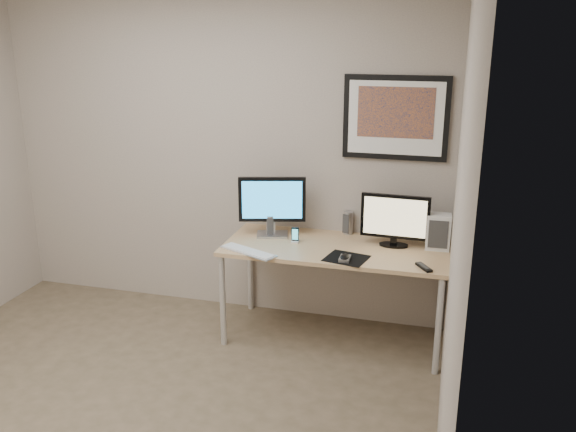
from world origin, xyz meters
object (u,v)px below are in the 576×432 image
Objects in this scene: monitor_large at (272,204)px; speaker_right at (348,223)px; desk at (335,255)px; fan_unit at (438,232)px; monitor_tv at (395,219)px; phone_dock at (295,235)px; framed_art at (396,118)px; speaker_left at (270,226)px; keyboard at (248,251)px.

monitor_large is 0.60m from speaker_right.
desk is 0.75m from fan_unit.
phone_dock is at bearing -168.88° from monitor_tv.
desk is 2.13× the size of framed_art.
monitor_large is 1.22m from fan_unit.
speaker_left is at bearing 168.65° from desk.
monitor_large is at bearing -139.34° from speaker_right.
framed_art is at bearing 57.68° from keyboard.
speaker_left is at bearing -179.93° from fan_unit.
speaker_left is at bearing 107.20° from keyboard.
framed_art is at bearing -0.28° from monitor_large.
desk is 10.03× the size of speaker_left.
keyboard is at bearing -146.30° from framed_art.
speaker_left is 0.62× the size of fan_unit.
speaker_right reaches higher than keyboard.
monitor_tv is 0.43m from speaker_right.
phone_dock is 0.26× the size of keyboard.
monitor_tv is at bearing 46.03° from keyboard.
keyboard is (-0.05, -0.39, -0.07)m from speaker_left.
monitor_tv is at bearing 4.68° from phone_dock.
desk is 3.28× the size of monitor_tv.
monitor_large is 4.21× the size of phone_dock.
speaker_left is at bearing -177.22° from monitor_tv.
keyboard is at bearing -163.33° from fan_unit.
desk is at bearing -76.38° from speaker_right.
monitor_tv reaches higher than speaker_right.
framed_art reaches higher than speaker_left.
monitor_large is 0.30m from phone_dock.
fan_unit reaches higher than speaker_left.
monitor_tv is 0.93m from speaker_left.
monitor_large is 2.78× the size of speaker_right.
fan_unit is (0.67, -0.16, 0.04)m from speaker_right.
desk is at bearing -162.08° from monitor_tv.
speaker_right is 0.45m from phone_dock.
speaker_left is 0.39m from keyboard.
keyboard is (-0.57, -0.28, 0.07)m from desk.
monitor_large is 3.07× the size of speaker_left.
desk is 6.25× the size of fan_unit.
monitor_tv reaches higher than speaker_left.
keyboard is (-0.92, -0.61, -0.88)m from framed_art.
desk is 13.76× the size of phone_dock.
desk is 9.08× the size of speaker_right.
speaker_right is 0.40× the size of keyboard.
fan_unit is at bearing -27.80° from framed_art.
keyboard is (-0.27, -0.28, -0.05)m from phone_dock.
monitor_large is 0.17m from speaker_left.
monitor_tv is at bearing -16.93° from speaker_left.
fan_unit is at bearing -15.58° from speaker_left.
phone_dock is at bearing 70.83° from keyboard.
framed_art is 0.72m from monitor_tv.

